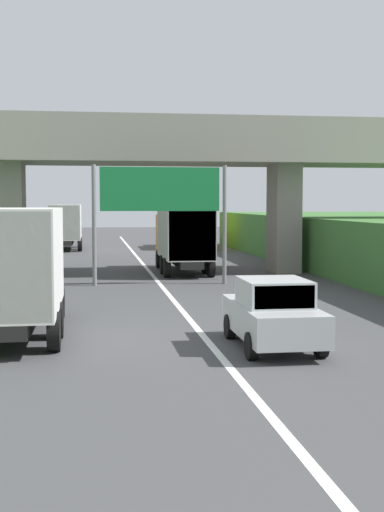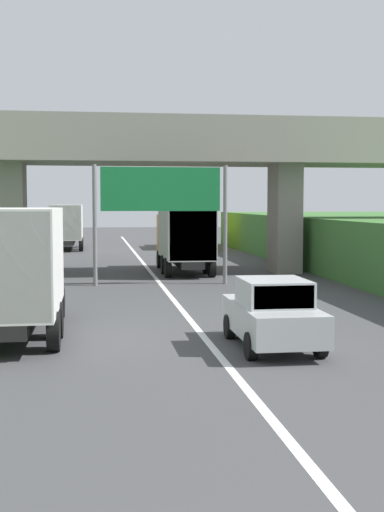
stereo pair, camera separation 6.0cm
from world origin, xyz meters
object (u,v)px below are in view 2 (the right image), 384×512
(truck_green, at_px, (17,264))
(construction_barrel_5, at_px, (13,269))
(truck_orange, at_px, (184,235))
(truck_black, at_px, (67,224))
(car_silver, at_px, (273,313))
(construction_barrel_4, at_px, (1,280))
(overhead_highway_sign, at_px, (161,197))
(truck_yellow, at_px, (195,224))

(truck_green, bearing_deg, construction_barrel_5, 96.92)
(truck_green, bearing_deg, truck_orange, 67.71)
(truck_black, height_order, truck_green, same)
(car_silver, distance_m, construction_barrel_4, 14.63)
(car_silver, bearing_deg, overhead_highway_sign, 96.12)
(truck_green, bearing_deg, truck_black, 89.99)
(overhead_highway_sign, xyz_separation_m, construction_barrel_4, (-6.65, -1.45, -3.39))
(truck_yellow, bearing_deg, construction_barrel_5, -118.89)
(truck_black, relative_size, construction_barrel_5, 8.11)
(truck_black, distance_m, construction_barrel_4, 25.68)
(truck_black, height_order, truck_orange, same)
(construction_barrel_5, bearing_deg, truck_yellow, 61.11)
(overhead_highway_sign, height_order, construction_barrel_4, overhead_highway_sign)
(overhead_highway_sign, bearing_deg, truck_yellow, 78.34)
(truck_green, height_order, construction_barrel_5, truck_green)
(overhead_highway_sign, relative_size, truck_black, 0.81)
(overhead_highway_sign, bearing_deg, construction_barrel_5, 153.05)
(construction_barrel_4, bearing_deg, overhead_highway_sign, 12.29)
(car_silver, distance_m, construction_barrel_5, 18.88)
(overhead_highway_sign, xyz_separation_m, construction_barrel_5, (-6.69, 3.40, -3.39))
(car_silver, xyz_separation_m, construction_barrel_4, (-8.11, 12.17, -0.40))
(truck_black, bearing_deg, truck_green, -90.01)
(truck_orange, distance_m, construction_barrel_5, 8.65)
(overhead_highway_sign, distance_m, truck_orange, 5.68)
(truck_yellow, xyz_separation_m, truck_green, (-10.06, -35.81, 0.00))
(truck_black, bearing_deg, truck_orange, -70.90)
(truck_green, bearing_deg, construction_barrel_4, 100.11)
(truck_yellow, relative_size, construction_barrel_5, 8.11)
(truck_black, xyz_separation_m, construction_barrel_4, (-1.71, -25.58, -1.47))
(truck_yellow, xyz_separation_m, construction_barrel_5, (-11.81, -21.39, -1.47))
(overhead_highway_sign, distance_m, truck_black, 24.70)
(truck_orange, height_order, car_silver, truck_orange)
(construction_barrel_4, bearing_deg, truck_green, -79.89)
(car_silver, bearing_deg, truck_yellow, 84.56)
(truck_orange, bearing_deg, car_silver, -90.61)
(truck_black, xyz_separation_m, construction_barrel_5, (-1.76, -20.73, -1.47))
(truck_orange, relative_size, truck_yellow, 1.00)
(overhead_highway_sign, distance_m, car_silver, 14.02)
(overhead_highway_sign, bearing_deg, truck_black, 101.56)
(truck_yellow, height_order, construction_barrel_4, truck_yellow)
(overhead_highway_sign, relative_size, truck_yellow, 0.81)
(truck_yellow, relative_size, truck_green, 1.00)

